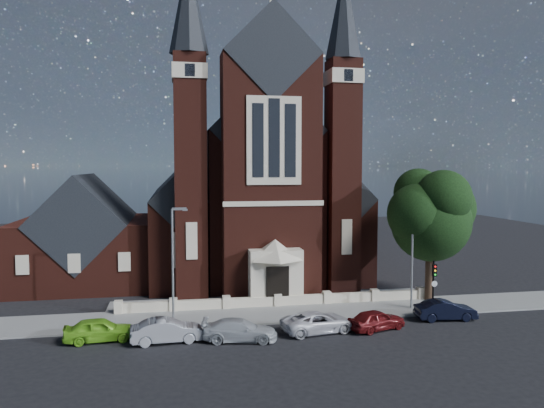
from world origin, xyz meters
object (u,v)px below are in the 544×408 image
(car_silver_a, at_px, (167,331))
(car_silver_b, at_px, (240,330))
(car_dark_red, at_px, (376,320))
(parish_hall, at_px, (86,241))
(street_lamp_right, at_px, (413,250))
(car_lime_van, at_px, (100,330))
(street_tree, at_px, (434,216))
(traffic_signal, at_px, (434,280))
(street_lamp_left, at_px, (174,257))
(car_white_suv, at_px, (318,322))
(church, at_px, (248,192))
(car_navy, at_px, (446,310))

(car_silver_a, bearing_deg, car_silver_b, -101.52)
(car_silver_a, height_order, car_silver_b, car_silver_a)
(car_dark_red, bearing_deg, parish_hall, 31.26)
(street_lamp_right, distance_m, car_lime_van, 23.23)
(car_silver_b, bearing_deg, street_tree, -57.57)
(street_lamp_right, xyz_separation_m, traffic_signal, (0.91, -1.57, -2.02))
(traffic_signal, xyz_separation_m, car_silver_a, (-19.39, -2.86, -1.84))
(traffic_signal, distance_m, car_dark_red, 6.58)
(car_dark_red, bearing_deg, traffic_signal, -80.85)
(street_tree, xyz_separation_m, car_lime_van, (-25.15, -5.15, -6.22))
(street_lamp_right, height_order, traffic_signal, street_lamp_right)
(street_tree, xyz_separation_m, car_dark_red, (-7.20, -6.15, -6.27))
(street_lamp_left, bearing_deg, parish_hall, 120.02)
(car_lime_van, bearing_deg, car_white_suv, -98.33)
(street_lamp_left, xyz_separation_m, car_silver_a, (-0.48, -4.43, -3.86))
(street_lamp_right, bearing_deg, church, 118.04)
(street_tree, bearing_deg, church, 126.17)
(traffic_signal, distance_m, car_navy, 2.44)
(car_silver_a, bearing_deg, street_lamp_left, -10.84)
(church, bearing_deg, parish_hall, -162.84)
(church, xyz_separation_m, car_lime_van, (-12.55, -22.38, -7.45))
(parish_hall, bearing_deg, car_dark_red, -40.77)
(parish_hall, relative_size, traffic_signal, 3.05)
(street_tree, bearing_deg, car_white_suv, -152.17)
(car_silver_a, bearing_deg, car_lime_van, 71.90)
(street_lamp_left, height_order, car_silver_b, street_lamp_left)
(car_dark_red, relative_size, car_navy, 0.94)
(street_lamp_right, distance_m, car_silver_a, 19.39)
(traffic_signal, relative_size, car_dark_red, 0.99)
(church, xyz_separation_m, car_silver_b, (-3.89, -23.91, -7.50))
(car_lime_van, xyz_separation_m, car_silver_b, (8.67, -1.53, -0.05))
(street_lamp_left, distance_m, car_dark_red, 14.56)
(church, distance_m, car_navy, 25.83)
(car_white_suv, relative_size, car_navy, 1.14)
(church, xyz_separation_m, street_lamp_right, (10.09, -18.94, -3.59))
(street_lamp_left, bearing_deg, car_lime_van, -143.49)
(car_silver_b, bearing_deg, church, 1.14)
(street_tree, distance_m, car_silver_a, 22.73)
(parish_hall, bearing_deg, car_silver_b, -57.45)
(parish_hall, bearing_deg, car_white_suv, -46.23)
(street_tree, bearing_deg, car_navy, -106.72)
(traffic_signal, bearing_deg, street_lamp_right, 120.01)
(traffic_signal, relative_size, car_silver_b, 0.85)
(street_lamp_right, relative_size, car_white_suv, 1.65)
(car_silver_a, bearing_deg, car_navy, -90.86)
(car_silver_b, bearing_deg, car_dark_red, -76.38)
(car_dark_red, height_order, car_navy, car_navy)
(church, bearing_deg, traffic_signal, -61.80)
(street_lamp_right, bearing_deg, car_silver_b, -160.42)
(parish_hall, height_order, car_navy, parish_hall)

